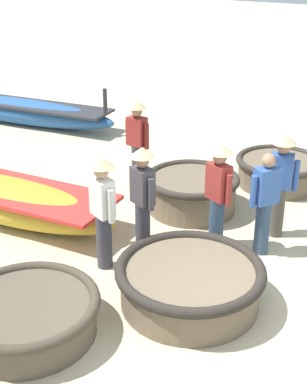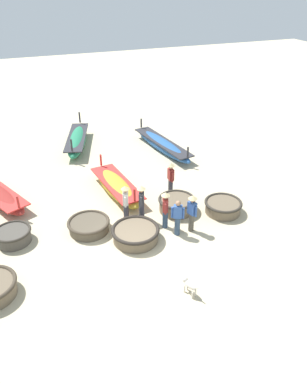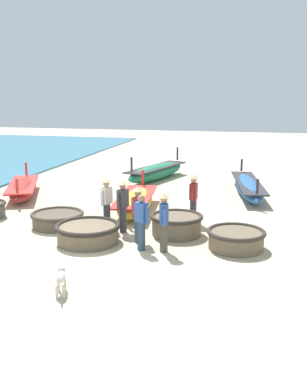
# 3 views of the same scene
# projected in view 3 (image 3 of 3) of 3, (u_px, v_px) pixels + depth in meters

# --- Properties ---
(ground_plane) EXTENTS (80.00, 80.00, 0.00)m
(ground_plane) POSITION_uv_depth(u_px,v_px,m) (67.00, 251.00, 12.40)
(ground_plane) COLOR #C6B793
(coracle_nearest) EXTENTS (1.65, 1.65, 0.54)m
(coracle_nearest) POSITION_uv_depth(u_px,v_px,m) (236.00, 238.00, 12.49)
(coracle_nearest) COLOR brown
(coracle_nearest) RESTS_ON ground
(coracle_front_left) EXTENTS (1.90, 1.90, 0.57)m
(coracle_front_left) POSITION_uv_depth(u_px,v_px,m) (88.00, 232.00, 13.00)
(coracle_front_left) COLOR brown
(coracle_front_left) RESTS_ON ground
(coracle_beside_post) EXTENTS (1.73, 1.73, 0.48)m
(coracle_beside_post) POSITION_uv_depth(u_px,v_px,m) (57.00, 219.00, 14.59)
(coracle_beside_post) COLOR brown
(coracle_beside_post) RESTS_ON ground
(coracle_tilted) EXTENTS (1.63, 1.63, 0.64)m
(coracle_tilted) POSITION_uv_depth(u_px,v_px,m) (177.00, 224.00, 13.71)
(coracle_tilted) COLOR brown
(coracle_tilted) RESTS_ON ground
(long_boat_white_hull) EXTENTS (1.81, 5.64, 1.16)m
(long_boat_white_hull) POSITION_uv_depth(u_px,v_px,m) (248.00, 187.00, 19.20)
(long_boat_white_hull) COLOR #285693
(long_boat_white_hull) RESTS_ON ground
(long_boat_ochre_hull) EXTENTS (2.76, 4.42, 1.13)m
(long_boat_ochre_hull) POSITION_uv_depth(u_px,v_px,m) (23.00, 188.00, 18.87)
(long_boat_ochre_hull) COLOR maroon
(long_boat_ochre_hull) RESTS_ON ground
(long_boat_green_hull) EXTENTS (2.38, 4.93, 1.40)m
(long_boat_green_hull) POSITION_uv_depth(u_px,v_px,m) (156.00, 172.00, 22.46)
(long_boat_green_hull) COLOR #237551
(long_boat_green_hull) RESTS_ON ground
(long_boat_blue_hull) EXTENTS (1.65, 4.34, 1.21)m
(long_boat_blue_hull) POSITION_uv_depth(u_px,v_px,m) (135.00, 202.00, 16.48)
(long_boat_blue_hull) COLOR gold
(long_boat_blue_hull) RESTS_ON ground
(fisherman_crouching) EXTENTS (0.36, 0.50, 1.67)m
(fisherman_crouching) POSITION_uv_depth(u_px,v_px,m) (138.00, 210.00, 12.89)
(fisherman_crouching) COLOR #2D425B
(fisherman_crouching) RESTS_ON ground
(fisherman_by_coracle) EXTENTS (0.47, 0.36, 1.57)m
(fisherman_by_coracle) POSITION_uv_depth(u_px,v_px,m) (141.00, 221.00, 12.26)
(fisherman_by_coracle) COLOR #2D425B
(fisherman_by_coracle) RESTS_ON ground
(fisherman_hauling) EXTENTS (0.36, 0.50, 1.67)m
(fisherman_hauling) POSITION_uv_depth(u_px,v_px,m) (123.00, 202.00, 13.84)
(fisherman_hauling) COLOR #383842
(fisherman_hauling) RESTS_ON ground
(fisherman_with_hat) EXTENTS (0.36, 0.50, 1.67)m
(fisherman_with_hat) POSITION_uv_depth(u_px,v_px,m) (107.00, 200.00, 14.21)
(fisherman_with_hat) COLOR #383842
(fisherman_with_hat) RESTS_ON ground
(fisherman_standing_left) EXTENTS (0.36, 0.53, 1.67)m
(fisherman_standing_left) POSITION_uv_depth(u_px,v_px,m) (193.00, 195.00, 14.80)
(fisherman_standing_left) COLOR #383842
(fisherman_standing_left) RESTS_ON ground
(fisherman_standing_right) EXTENTS (0.36, 0.51, 1.67)m
(fisherman_standing_right) POSITION_uv_depth(u_px,v_px,m) (164.00, 218.00, 12.11)
(fisherman_standing_right) COLOR #4C473D
(fisherman_standing_right) RESTS_ON ground
(dog) EXTENTS (0.36, 0.66, 0.55)m
(dog) POSITION_uv_depth(u_px,v_px,m) (61.00, 277.00, 9.67)
(dog) COLOR beige
(dog) RESTS_ON ground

